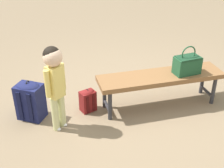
{
  "coord_description": "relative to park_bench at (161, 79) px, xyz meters",
  "views": [
    {
      "loc": [
        1.56,
        2.88,
        2.14
      ],
      "look_at": [
        0.33,
        0.11,
        0.45
      ],
      "focal_mm": 47.24,
      "sensor_mm": 36.0,
      "label": 1
    }
  ],
  "objects": [
    {
      "name": "backpack_large",
      "position": [
        1.57,
        -0.4,
        -0.14
      ],
      "size": [
        0.38,
        0.37,
        0.51
      ],
      "color": "#191E4C",
      "rests_on": "ground"
    },
    {
      "name": "park_bench",
      "position": [
        0.0,
        0.0,
        0.0
      ],
      "size": [
        1.64,
        0.65,
        0.45
      ],
      "color": "brown",
      "rests_on": "ground"
    },
    {
      "name": "ground_plane",
      "position": [
        0.33,
        -0.14,
        -0.39
      ],
      "size": [
        40.0,
        40.0,
        0.0
      ],
      "primitive_type": "plane",
      "color": "#7F6B51",
      "rests_on": "ground"
    },
    {
      "name": "handbag",
      "position": [
        -0.31,
        0.09,
        0.18
      ],
      "size": [
        0.33,
        0.2,
        0.37
      ],
      "color": "#1E4C2D",
      "rests_on": "park_bench"
    },
    {
      "name": "child_standing",
      "position": [
        1.32,
        -0.07,
        0.29
      ],
      "size": [
        0.25,
        0.21,
        1.02
      ],
      "color": "#CCCC8C",
      "rests_on": "ground"
    },
    {
      "name": "backpack_small",
      "position": [
        0.89,
        -0.26,
        -0.24
      ],
      "size": [
        0.21,
        0.19,
        0.31
      ],
      "color": "maroon",
      "rests_on": "ground"
    }
  ]
}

